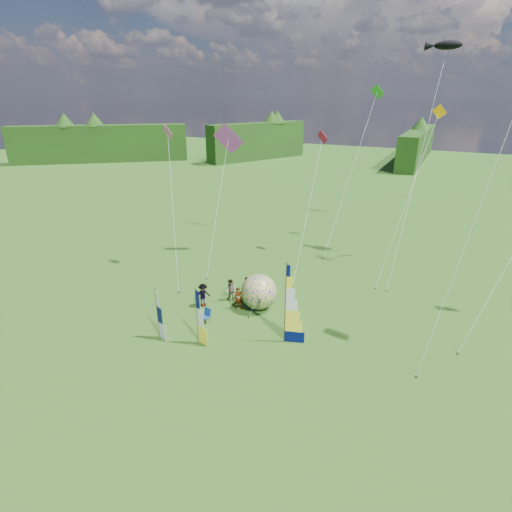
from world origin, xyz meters
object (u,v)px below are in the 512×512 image
at_px(bol_inflatable, 259,292).
at_px(camp_chair, 205,316).
at_px(feather_banner_main, 285,305).
at_px(spectator_b, 231,290).
at_px(spectator_d, 247,288).
at_px(spectator_c, 203,295).
at_px(kite_whale, 419,156).
at_px(side_banner_left, 197,317).
at_px(spectator_a, 238,298).
at_px(side_banner_far, 157,314).

height_order(bol_inflatable, camp_chair, bol_inflatable).
relative_size(feather_banner_main, spectator_b, 3.06).
height_order(spectator_d, camp_chair, spectator_d).
relative_size(spectator_c, kite_whale, 0.09).
height_order(spectator_c, spectator_d, spectator_d).
relative_size(camp_chair, kite_whale, 0.05).
bearing_deg(side_banner_left, kite_whale, 72.18).
relative_size(spectator_b, spectator_d, 0.95).
distance_m(spectator_d, kite_whale, 18.16).
xyz_separation_m(side_banner_left, bol_inflatable, (1.52, 5.82, -0.56)).
bearing_deg(spectator_c, spectator_a, -45.31).
bearing_deg(feather_banner_main, spectator_c, 151.14).
height_order(feather_banner_main, spectator_b, feather_banner_main).
xyz_separation_m(spectator_d, camp_chair, (-0.98, -4.43, -0.41)).
relative_size(feather_banner_main, spectator_a, 3.15).
bearing_deg(bol_inflatable, feather_banner_main, -43.06).
distance_m(side_banner_left, camp_chair, 2.77).
xyz_separation_m(side_banner_far, kite_whale, (12.90, 19.16, 8.44)).
bearing_deg(spectator_d, feather_banner_main, -170.18).
relative_size(bol_inflatable, spectator_a, 1.55).
distance_m(feather_banner_main, bol_inflatable, 4.92).
height_order(feather_banner_main, side_banner_left, feather_banner_main).
height_order(side_banner_left, spectator_d, side_banner_left).
bearing_deg(kite_whale, feather_banner_main, -107.34).
height_order(feather_banner_main, side_banner_far, feather_banner_main).
xyz_separation_m(bol_inflatable, spectator_d, (-1.46, 0.83, -0.40)).
relative_size(side_banner_left, spectator_b, 2.13).
bearing_deg(camp_chair, side_banner_left, -56.82).
relative_size(spectator_a, camp_chair, 1.64).
xyz_separation_m(camp_chair, kite_whale, (11.14, 16.30, 9.66)).
bearing_deg(spectator_b, side_banner_far, -99.00).
relative_size(spectator_c, camp_chair, 1.76).
relative_size(side_banner_left, bol_inflatable, 1.42).
relative_size(side_banner_left, spectator_d, 2.02).
distance_m(spectator_c, spectator_d, 3.47).
bearing_deg(spectator_b, spectator_a, -30.61).
bearing_deg(spectator_c, spectator_b, -13.12).
distance_m(feather_banner_main, spectator_d, 6.61).
height_order(side_banner_left, spectator_b, side_banner_left).
relative_size(spectator_b, kite_whale, 0.09).
xyz_separation_m(feather_banner_main, bol_inflatable, (-3.45, 3.22, -1.39)).
distance_m(spectator_a, spectator_d, 1.67).
height_order(spectator_c, camp_chair, spectator_c).
height_order(side_banner_left, bol_inflatable, side_banner_left).
relative_size(bol_inflatable, kite_whale, 0.13).
relative_size(side_banner_left, spectator_a, 2.19).
distance_m(feather_banner_main, kite_whale, 18.35).
xyz_separation_m(feather_banner_main, kite_whale, (5.25, 15.92, 7.46)).
relative_size(feather_banner_main, bol_inflatable, 2.03).
bearing_deg(kite_whale, bol_inflatable, -123.50).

